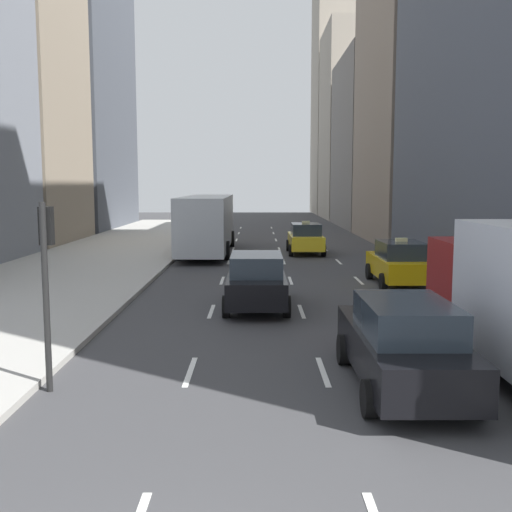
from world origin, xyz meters
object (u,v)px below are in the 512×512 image
sedan_black_near (255,281)px  sedan_silver_behind (401,343)px  taxi_lead (398,263)px  city_bus (206,222)px  traffic_light_pole (45,266)px  taxi_second (304,238)px

sedan_black_near → sedan_silver_behind: 8.06m
taxi_lead → city_bus: (-8.41, 11.03, 0.91)m
sedan_black_near → taxi_lead: bearing=38.4°
taxi_lead → city_bus: city_bus is taller
sedan_black_near → traffic_light_pole: 8.71m
sedan_silver_behind → taxi_second: bearing=90.0°
taxi_lead → sedan_black_near: bearing=-141.6°
sedan_silver_behind → traffic_light_pole: size_ratio=1.36×
taxi_second → sedan_black_near: (-2.80, -15.13, 0.01)m
taxi_lead → taxi_second: 11.05m
city_bus → sedan_black_near: bearing=-79.7°
city_bus → traffic_light_pole: bearing=-92.8°
taxi_second → traffic_light_pole: bearing=-106.5°
sedan_black_near → traffic_light_pole: (-3.95, -7.62, 1.52)m
taxi_lead → traffic_light_pole: size_ratio=1.22×
city_bus → traffic_light_pole: traffic_light_pole is taller
sedan_black_near → city_bus: 15.75m
traffic_light_pole → sedan_silver_behind: bearing=0.5°
taxi_lead → taxi_second: size_ratio=1.00×
sedan_black_near → city_bus: size_ratio=0.39×
taxi_second → city_bus: 5.70m
taxi_second → traffic_light_pole: (-6.75, -22.74, 1.53)m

